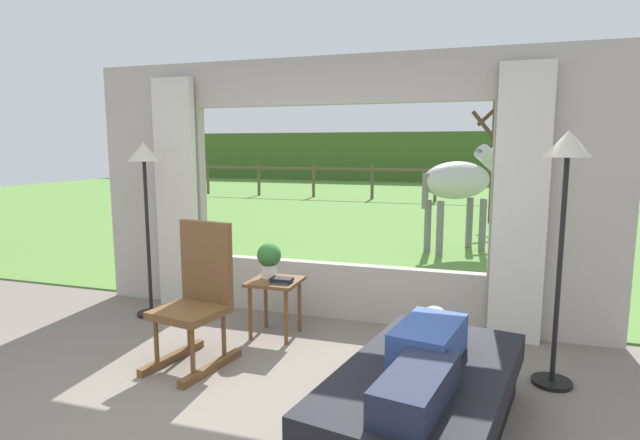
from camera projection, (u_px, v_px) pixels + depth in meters
name	position (u px, v px, depth m)	size (l,w,h in m)	color
ground_plane	(228.00, 437.00, 3.00)	(12.00, 12.00, 0.00)	#70665B
back_wall_with_window	(334.00, 193.00, 4.95)	(5.20, 0.12, 2.55)	#ADA599
curtain_panel_left	(177.00, 195.00, 5.34)	(0.44, 0.10, 2.40)	beige
curtain_panel_right	(520.00, 206.00, 4.32)	(0.44, 0.10, 2.40)	beige
outdoor_pasture_lawn	(433.00, 203.00, 15.41)	(36.00, 21.68, 0.02)	#568438
distant_hill_ridge	(453.00, 157.00, 24.51)	(36.00, 2.00, 2.40)	#416327
recliner_sofa	(424.00, 401.00, 2.99)	(1.20, 1.84, 0.42)	black
reclining_person	(425.00, 355.00, 2.90)	(0.45, 1.43, 0.22)	#334C8C
rocking_chair	(198.00, 295.00, 3.98)	(0.57, 0.75, 1.12)	brown
side_table	(275.00, 290.00, 4.55)	(0.44, 0.44, 0.52)	brown
potted_plant	(269.00, 258.00, 4.59)	(0.22, 0.22, 0.32)	silver
book_stack	(282.00, 280.00, 4.45)	(0.19, 0.14, 0.04)	#23478C
floor_lamp_left	(145.00, 177.00, 4.98)	(0.32, 0.32, 1.74)	black
floor_lamp_right	(566.00, 182.00, 3.46)	(0.32, 0.32, 1.81)	black
horse	(461.00, 181.00, 8.10)	(1.59, 1.46, 1.73)	#B2B2AD
pasture_tree	(498.00, 153.00, 11.15)	(1.25, 1.24, 3.32)	#4C3823
pasture_fence_line	(436.00, 178.00, 15.73)	(16.10, 0.10, 1.10)	brown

